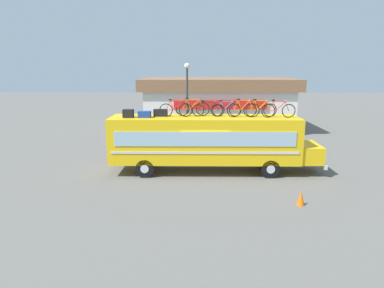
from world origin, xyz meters
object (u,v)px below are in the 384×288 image
object	(u,v)px
rooftop_bicycle_3	(208,110)
rooftop_bicycle_5	(243,110)
traffic_cone	(301,198)
bus	(209,140)
rooftop_bicycle_2	(193,108)
rooftop_bicycle_6	(260,109)
luggage_bag_2	(145,114)
street_lamp	(187,96)
luggage_bag_1	(128,114)
rooftop_bicycle_4	(226,110)
rooftop_bicycle_7	(278,110)
luggage_bag_3	(161,113)
rooftop_bicycle_1	(176,109)

from	to	relation	value
rooftop_bicycle_3	rooftop_bicycle_5	size ratio (longest dim) A/B	1.01
traffic_cone	bus	bearing A→B (deg)	127.83
rooftop_bicycle_2	rooftop_bicycle_3	xyz separation A→B (m)	(0.82, -0.28, -0.04)
rooftop_bicycle_6	rooftop_bicycle_2	bearing A→B (deg)	174.44
rooftop_bicycle_6	bus	bearing A→B (deg)	-178.54
rooftop_bicycle_6	traffic_cone	xyz separation A→B (m)	(0.95, -4.74, -3.07)
luggage_bag_2	rooftop_bicycle_3	world-z (taller)	rooftop_bicycle_3
rooftop_bicycle_2	rooftop_bicycle_5	world-z (taller)	rooftop_bicycle_5
luggage_bag_2	traffic_cone	xyz separation A→B (m)	(6.97, -4.39, -2.84)
bus	rooftop_bicycle_2	distance (m)	1.89
traffic_cone	street_lamp	distance (m)	11.60
luggage_bag_1	rooftop_bicycle_2	bearing A→B (deg)	12.34
rooftop_bicycle_5	rooftop_bicycle_6	bearing A→B (deg)	11.19
bus	rooftop_bicycle_4	bearing A→B (deg)	11.00
luggage_bag_2	street_lamp	distance (m)	5.96
rooftop_bicycle_6	rooftop_bicycle_7	size ratio (longest dim) A/B	1.00
luggage_bag_3	rooftop_bicycle_5	xyz separation A→B (m)	(4.33, -0.29, 0.21)
luggage_bag_1	rooftop_bicycle_6	bearing A→B (deg)	3.19
luggage_bag_3	street_lamp	distance (m)	5.28
luggage_bag_2	rooftop_bicycle_1	xyz separation A→B (m)	(1.60, 0.30, 0.22)
luggage_bag_2	rooftop_bicycle_3	distance (m)	3.34
luggage_bag_2	street_lamp	world-z (taller)	street_lamp
luggage_bag_1	rooftop_bicycle_3	distance (m)	4.17
bus	luggage_bag_3	distance (m)	2.93
rooftop_bicycle_3	street_lamp	distance (m)	5.31
rooftop_bicycle_5	street_lamp	distance (m)	6.21
rooftop_bicycle_3	rooftop_bicycle_4	world-z (taller)	rooftop_bicycle_4
rooftop_bicycle_3	rooftop_bicycle_7	distance (m)	3.63
luggage_bag_3	traffic_cone	distance (m)	8.37
rooftop_bicycle_7	rooftop_bicycle_1	bearing A→B (deg)	177.28
rooftop_bicycle_2	traffic_cone	distance (m)	7.45
luggage_bag_3	luggage_bag_2	bearing A→B (deg)	-149.20
luggage_bag_1	luggage_bag_3	world-z (taller)	luggage_bag_1
rooftop_bicycle_1	rooftop_bicycle_5	size ratio (longest dim) A/B	1.02
rooftop_bicycle_2	rooftop_bicycle_3	distance (m)	0.86
rooftop_bicycle_3	rooftop_bicycle_6	distance (m)	2.72
rooftop_bicycle_1	rooftop_bicycle_3	distance (m)	1.70
rooftop_bicycle_3	rooftop_bicycle_5	bearing A→B (deg)	-7.77
street_lamp	luggage_bag_1	bearing A→B (deg)	-117.36
rooftop_bicycle_7	street_lamp	xyz separation A→B (m)	(-4.85, 5.53, 0.27)
luggage_bag_2	rooftop_bicycle_1	distance (m)	1.65
rooftop_bicycle_5	luggage_bag_3	bearing A→B (deg)	176.13
rooftop_bicycle_5	rooftop_bicycle_1	bearing A→B (deg)	177.96
bus	rooftop_bicycle_6	bearing A→B (deg)	1.46
rooftop_bicycle_1	rooftop_bicycle_4	xyz separation A→B (m)	(2.65, 0.16, -0.02)
luggage_bag_1	rooftop_bicycle_5	xyz separation A→B (m)	(5.96, 0.20, 0.19)
street_lamp	rooftop_bicycle_7	bearing A→B (deg)	-48.70
rooftop_bicycle_4	rooftop_bicycle_2	bearing A→B (deg)	172.38
rooftop_bicycle_2	rooftop_bicycle_5	bearing A→B (deg)	-11.23
bus	rooftop_bicycle_5	bearing A→B (deg)	-3.54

